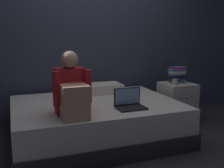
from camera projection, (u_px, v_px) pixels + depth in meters
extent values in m
plane|color=#2D2D33|center=(120.00, 146.00, 3.18)|extent=(8.00, 8.00, 0.00)
cube|color=#383D4C|center=(90.00, 30.00, 4.03)|extent=(5.60, 0.10, 2.70)
cube|color=#332D2B|center=(96.00, 132.00, 3.36)|extent=(2.00, 1.50, 0.19)
cube|color=silver|center=(96.00, 113.00, 3.32)|extent=(1.96, 1.46, 0.29)
cube|color=beige|center=(177.00, 103.00, 3.94)|extent=(0.44, 0.44, 0.60)
sphere|color=gray|center=(186.00, 98.00, 3.72)|extent=(0.04, 0.04, 0.04)
cube|color=#B21E28|center=(70.00, 91.00, 2.80)|extent=(0.30, 0.20, 0.48)
sphere|color=tan|center=(69.00, 60.00, 2.71)|extent=(0.18, 0.18, 0.18)
cube|color=tan|center=(75.00, 102.00, 2.61)|extent=(0.26, 0.24, 0.34)
cylinder|color=#B21E28|center=(56.00, 89.00, 2.60)|extent=(0.07, 0.07, 0.34)
cylinder|color=#B21E28|center=(88.00, 86.00, 2.71)|extent=(0.07, 0.07, 0.34)
cube|color=black|center=(131.00, 108.00, 2.99)|extent=(0.32, 0.22, 0.02)
cube|color=black|center=(127.00, 96.00, 3.07)|extent=(0.32, 0.01, 0.20)
cube|color=#8CB2EA|center=(127.00, 96.00, 3.07)|extent=(0.29, 0.00, 0.18)
cube|color=silver|center=(101.00, 89.00, 3.77)|extent=(0.56, 0.36, 0.13)
cube|color=teal|center=(176.00, 81.00, 3.93)|extent=(0.17, 0.13, 0.04)
cube|color=#284C84|center=(177.00, 79.00, 3.93)|extent=(0.19, 0.15, 0.03)
cube|color=black|center=(176.00, 77.00, 3.91)|extent=(0.23, 0.13, 0.03)
cube|color=#284C84|center=(177.00, 75.00, 3.90)|extent=(0.21, 0.14, 0.03)
cube|color=beige|center=(177.00, 72.00, 3.89)|extent=(0.21, 0.13, 0.04)
cube|color=teal|center=(177.00, 70.00, 3.90)|extent=(0.22, 0.16, 0.03)
cube|color=#703D84|center=(178.00, 68.00, 3.89)|extent=(0.21, 0.14, 0.04)
cylinder|color=#BCB2A3|center=(175.00, 82.00, 3.72)|extent=(0.08, 0.08, 0.09)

